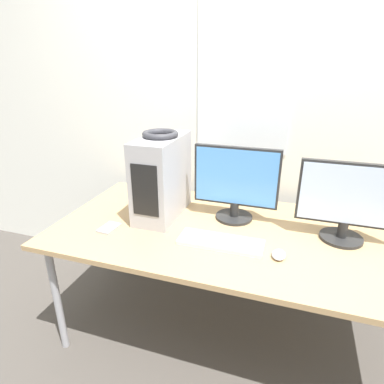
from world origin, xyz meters
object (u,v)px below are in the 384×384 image
object	(u,v)px
monitor_main	(236,183)
mouse	(279,255)
monitor_right_near	(348,201)
pc_tower	(162,177)
cell_phone	(109,228)
keyboard	(221,242)
headphones	(160,134)

from	to	relation	value
monitor_main	mouse	distance (m)	0.48
monitor_main	monitor_right_near	xyz separation A→B (m)	(0.57, -0.07, -0.01)
monitor_main	mouse	bearing A→B (deg)	-50.15
pc_tower	monitor_right_near	xyz separation A→B (m)	(0.98, 0.01, -0.02)
monitor_right_near	cell_phone	distance (m)	1.23
monitor_right_near	cell_phone	world-z (taller)	monitor_right_near
cell_phone	pc_tower	bearing A→B (deg)	56.98
monitor_main	keyboard	world-z (taller)	monitor_main
monitor_main	cell_phone	xyz separation A→B (m)	(-0.62, -0.34, -0.21)
pc_tower	monitor_right_near	world-z (taller)	pc_tower
monitor_main	pc_tower	bearing A→B (deg)	-169.91
headphones	keyboard	bearing A→B (deg)	-29.40
headphones	monitor_right_near	size ratio (longest dim) A/B	0.41
monitor_right_near	cell_phone	xyz separation A→B (m)	(-1.19, -0.27, -0.21)
headphones	cell_phone	distance (m)	0.58
monitor_main	monitor_right_near	bearing A→B (deg)	-6.57
headphones	keyboard	world-z (taller)	headphones
monitor_main	monitor_right_near	size ratio (longest dim) A/B	0.98
keyboard	cell_phone	size ratio (longest dim) A/B	3.20
mouse	keyboard	bearing A→B (deg)	173.96
keyboard	cell_phone	distance (m)	0.61
pc_tower	monitor_right_near	distance (m)	0.98
keyboard	mouse	world-z (taller)	mouse
monitor_main	mouse	size ratio (longest dim) A/B	5.13
mouse	headphones	bearing A→B (deg)	159.41
pc_tower	monitor_main	bearing A→B (deg)	10.09
mouse	cell_phone	distance (m)	0.90
headphones	monitor_main	xyz separation A→B (m)	(0.41, 0.07, -0.26)
headphones	monitor_right_near	bearing A→B (deg)	0.43
headphones	monitor_right_near	distance (m)	1.01
keyboard	mouse	xyz separation A→B (m)	(0.28, -0.03, 0.00)
pc_tower	mouse	size ratio (longest dim) A/B	5.04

